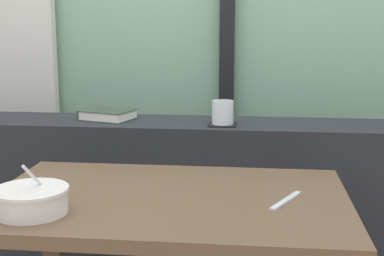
{
  "coord_description": "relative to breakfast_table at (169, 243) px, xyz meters",
  "views": [
    {
      "loc": [
        0.3,
        -1.49,
        1.21
      ],
      "look_at": [
        0.08,
        0.5,
        0.82
      ],
      "focal_mm": 52.14,
      "sensor_mm": 36.0,
      "label": 1
    }
  ],
  "objects": [
    {
      "name": "dark_console_ledge",
      "position": [
        -0.08,
        0.61,
        -0.19
      ],
      "size": [
        2.8,
        0.29,
        0.83
      ],
      "primitive_type": "cube",
      "color": "#23262B",
      "rests_on": "ground"
    },
    {
      "name": "breakfast_table",
      "position": [
        0.0,
        0.0,
        0.0
      ],
      "size": [
        0.97,
        0.63,
        0.74
      ],
      "color": "brown",
      "rests_on": "ground"
    },
    {
      "name": "coaster_square",
      "position": [
        0.11,
        0.56,
        0.23
      ],
      "size": [
        0.1,
        0.1,
        0.0
      ],
      "primitive_type": "cube",
      "color": "black",
      "rests_on": "dark_console_ledge"
    },
    {
      "name": "juice_glass",
      "position": [
        0.11,
        0.56,
        0.27
      ],
      "size": [
        0.08,
        0.08,
        0.09
      ],
      "color": "white",
      "rests_on": "coaster_square"
    },
    {
      "name": "closed_book",
      "position": [
        -0.34,
        0.63,
        0.25
      ],
      "size": [
        0.22,
        0.19,
        0.04
      ],
      "color": "#334233",
      "rests_on": "dark_console_ledge"
    },
    {
      "name": "soup_bowl",
      "position": [
        -0.32,
        -0.17,
        0.17
      ],
      "size": [
        0.18,
        0.18,
        0.13
      ],
      "color": "silver",
      "rests_on": "breakfast_table"
    },
    {
      "name": "fork_utensil",
      "position": [
        0.31,
        -0.01,
        0.14
      ],
      "size": [
        0.09,
        0.16,
        0.01
      ],
      "primitive_type": "cube",
      "rotation": [
        0.0,
        0.0,
        -0.47
      ],
      "color": "silver",
      "rests_on": "breakfast_table"
    }
  ]
}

